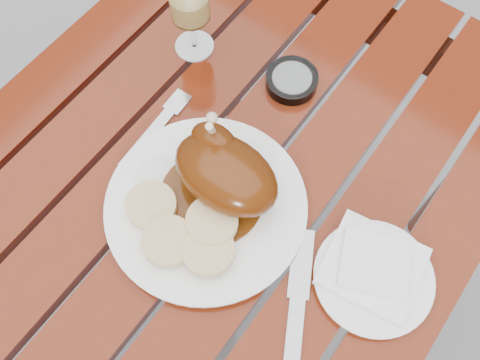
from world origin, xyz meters
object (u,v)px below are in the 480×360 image
at_px(table, 207,269).
at_px(side_plate, 373,278).
at_px(wine_glass, 191,15).
at_px(dinner_plate, 206,207).
at_px(ashtray, 292,81).

height_order(table, side_plate, side_plate).
relative_size(table, wine_glass, 7.35).
distance_m(dinner_plate, ashtray, 0.27).
relative_size(table, side_plate, 6.88).
bearing_deg(wine_glass, ashtray, 10.81).
height_order(dinner_plate, side_plate, dinner_plate).
relative_size(side_plate, ashtray, 1.94).
bearing_deg(table, side_plate, 12.09).
relative_size(table, dinner_plate, 3.89).
distance_m(side_plate, ashtray, 0.36).
distance_m(wine_glass, side_plate, 0.51).
xyz_separation_m(table, ashtray, (-0.00, 0.27, 0.39)).
height_order(table, wine_glass, wine_glass).
height_order(side_plate, ashtray, ashtray).
bearing_deg(side_plate, ashtray, 143.39).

